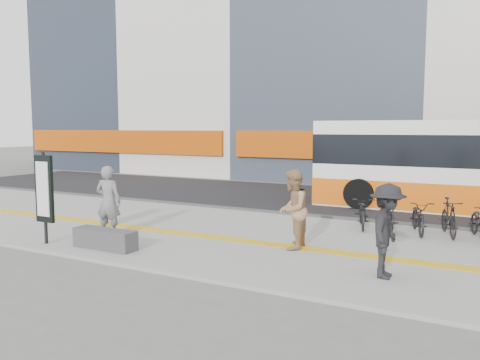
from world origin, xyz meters
The scene contains 11 objects.
ground centered at (0.00, 0.00, 0.00)m, with size 120.00×120.00×0.00m, color #60605B.
sidewalk centered at (0.00, 1.50, 0.04)m, with size 40.00×7.00×0.08m, color gray.
tactile_strip centered at (0.00, 1.00, 0.09)m, with size 40.00×0.45×0.01m, color gold.
street centered at (0.00, 9.00, 0.03)m, with size 40.00×8.00×0.06m, color black.
curb centered at (0.00, 5.00, 0.07)m, with size 40.00×0.25×0.14m, color #39393C.
bench centered at (-2.60, -1.20, 0.30)m, with size 1.60×0.45×0.45m, color #39393C.
signboard centered at (-4.20, -1.51, 1.37)m, with size 0.55×0.10×2.20m.
bicycle_row centered at (3.78, 4.00, 0.54)m, with size 4.68×1.76×0.97m.
seated_woman centered at (-3.40, -0.22, 0.99)m, with size 0.66×0.43×1.82m, color black.
pedestrian_tan centered at (1.17, 0.86, 0.99)m, with size 0.89×0.69×1.83m, color #AB8057.
pedestrian_dark centered at (3.54, -0.34, 0.96)m, with size 1.13×0.65×1.75m, color black.
Camera 1 is at (5.41, -9.41, 2.84)m, focal length 36.76 mm.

